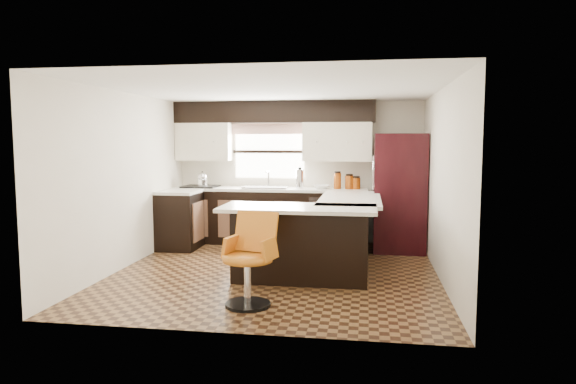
% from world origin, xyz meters
% --- Properties ---
extents(floor, '(4.40, 4.40, 0.00)m').
position_xyz_m(floor, '(0.00, 0.00, 0.00)').
color(floor, '#49301A').
rests_on(floor, ground).
extents(ceiling, '(4.40, 4.40, 0.00)m').
position_xyz_m(ceiling, '(0.00, 0.00, 2.40)').
color(ceiling, silver).
rests_on(ceiling, wall_back).
extents(wall_back, '(4.40, 0.00, 4.40)m').
position_xyz_m(wall_back, '(0.00, 2.20, 1.20)').
color(wall_back, beige).
rests_on(wall_back, floor).
extents(wall_front, '(4.40, 0.00, 4.40)m').
position_xyz_m(wall_front, '(0.00, -2.20, 1.20)').
color(wall_front, beige).
rests_on(wall_front, floor).
extents(wall_left, '(0.00, 4.40, 4.40)m').
position_xyz_m(wall_left, '(-2.10, 0.00, 1.20)').
color(wall_left, beige).
rests_on(wall_left, floor).
extents(wall_right, '(0.00, 4.40, 4.40)m').
position_xyz_m(wall_right, '(2.10, 0.00, 1.20)').
color(wall_right, beige).
rests_on(wall_right, floor).
extents(base_cab_back, '(3.30, 0.60, 0.90)m').
position_xyz_m(base_cab_back, '(-0.45, 1.90, 0.45)').
color(base_cab_back, black).
rests_on(base_cab_back, floor).
extents(base_cab_left, '(0.60, 0.70, 0.90)m').
position_xyz_m(base_cab_left, '(-1.80, 1.25, 0.45)').
color(base_cab_left, black).
rests_on(base_cab_left, floor).
extents(counter_back, '(3.30, 0.60, 0.04)m').
position_xyz_m(counter_back, '(-0.45, 1.90, 0.92)').
color(counter_back, silver).
rests_on(counter_back, base_cab_back).
extents(counter_left, '(0.60, 0.70, 0.04)m').
position_xyz_m(counter_left, '(-1.80, 1.25, 0.92)').
color(counter_left, silver).
rests_on(counter_left, base_cab_left).
extents(soffit, '(3.40, 0.35, 0.36)m').
position_xyz_m(soffit, '(-0.40, 2.03, 2.22)').
color(soffit, black).
rests_on(soffit, wall_back).
extents(upper_cab_left, '(0.94, 0.35, 0.64)m').
position_xyz_m(upper_cab_left, '(-1.62, 2.03, 1.72)').
color(upper_cab_left, beige).
rests_on(upper_cab_left, wall_back).
extents(upper_cab_right, '(1.14, 0.35, 0.64)m').
position_xyz_m(upper_cab_right, '(0.68, 2.03, 1.72)').
color(upper_cab_right, beige).
rests_on(upper_cab_right, wall_back).
extents(window_pane, '(1.20, 0.02, 0.90)m').
position_xyz_m(window_pane, '(-0.50, 2.18, 1.55)').
color(window_pane, white).
rests_on(window_pane, wall_back).
extents(valance, '(1.30, 0.06, 0.18)m').
position_xyz_m(valance, '(-0.50, 2.14, 1.94)').
color(valance, '#D19B93').
rests_on(valance, wall_back).
extents(sink, '(0.75, 0.45, 0.03)m').
position_xyz_m(sink, '(-0.50, 1.88, 0.96)').
color(sink, '#B2B2B7').
rests_on(sink, counter_back).
extents(dishwasher, '(0.58, 0.03, 0.78)m').
position_xyz_m(dishwasher, '(0.55, 1.61, 0.43)').
color(dishwasher, black).
rests_on(dishwasher, floor).
extents(cooktop, '(0.58, 0.50, 0.02)m').
position_xyz_m(cooktop, '(-1.65, 1.88, 0.96)').
color(cooktop, black).
rests_on(cooktop, counter_back).
extents(peninsula_long, '(0.60, 1.95, 0.90)m').
position_xyz_m(peninsula_long, '(0.90, 0.62, 0.45)').
color(peninsula_long, black).
rests_on(peninsula_long, floor).
extents(peninsula_return, '(1.65, 0.60, 0.90)m').
position_xyz_m(peninsula_return, '(0.38, -0.35, 0.45)').
color(peninsula_return, black).
rests_on(peninsula_return, floor).
extents(counter_pen_long, '(0.84, 1.95, 0.04)m').
position_xyz_m(counter_pen_long, '(0.95, 0.62, 0.92)').
color(counter_pen_long, silver).
rests_on(counter_pen_long, peninsula_long).
extents(counter_pen_return, '(1.89, 0.84, 0.04)m').
position_xyz_m(counter_pen_return, '(0.35, -0.44, 0.92)').
color(counter_pen_return, silver).
rests_on(counter_pen_return, peninsula_return).
extents(refrigerator, '(0.79, 0.76, 1.85)m').
position_xyz_m(refrigerator, '(1.68, 1.63, 0.92)').
color(refrigerator, black).
rests_on(refrigerator, floor).
extents(bar_chair, '(0.64, 0.64, 0.99)m').
position_xyz_m(bar_chair, '(-0.05, -1.42, 0.49)').
color(bar_chair, '#C26916').
rests_on(bar_chair, floor).
extents(kettle, '(0.18, 0.18, 0.25)m').
position_xyz_m(kettle, '(-1.62, 1.88, 1.09)').
color(kettle, silver).
rests_on(kettle, cooktop).
extents(percolator, '(0.13, 0.13, 0.32)m').
position_xyz_m(percolator, '(0.07, 1.90, 1.10)').
color(percolator, silver).
rests_on(percolator, counter_back).
extents(mixing_bowl, '(0.28, 0.28, 0.06)m').
position_xyz_m(mixing_bowl, '(0.43, 1.90, 0.98)').
color(mixing_bowl, white).
rests_on(mixing_bowl, counter_back).
extents(canister_large, '(0.12, 0.12, 0.26)m').
position_xyz_m(canister_large, '(0.69, 1.92, 1.08)').
color(canister_large, '#7F3408').
rests_on(canister_large, counter_back).
extents(canister_med, '(0.14, 0.14, 0.22)m').
position_xyz_m(canister_med, '(0.89, 1.92, 1.05)').
color(canister_med, '#7F3408').
rests_on(canister_med, counter_back).
extents(canister_small, '(0.14, 0.14, 0.18)m').
position_xyz_m(canister_small, '(1.00, 1.92, 1.04)').
color(canister_small, '#7F3408').
rests_on(canister_small, counter_back).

